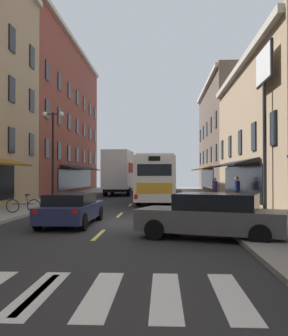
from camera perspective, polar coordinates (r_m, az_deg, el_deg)
ground_plane at (r=16.97m, az=-4.63°, el=-7.99°), size 34.80×80.00×0.10m
lane_centre_dashes at (r=16.71m, az=-4.74°, el=-7.91°), size 0.14×73.90×0.01m
crosswalk_near at (r=7.32m, az=-15.13°, el=-17.01°), size 7.10×2.80×0.01m
sidewalk_right at (r=17.23m, az=15.40°, el=-7.45°), size 3.00×80.00×0.14m
billboard_sign at (r=20.19m, az=17.03°, el=11.22°), size 0.40×2.79×8.02m
transit_bus at (r=29.35m, az=2.02°, el=-1.49°), size 2.85×11.89×3.33m
box_truck at (r=38.31m, az=-3.58°, el=-0.73°), size 2.71×7.20×4.28m
sedan_near at (r=47.52m, az=-2.39°, el=-2.55°), size 2.10×4.68×1.36m
sedan_mid at (r=16.18m, az=-10.47°, el=-5.79°), size 1.98×4.67×1.27m
sedan_far at (r=12.65m, az=9.87°, el=-6.86°), size 4.87×3.14×1.44m
bicycle_mid at (r=20.48m, az=-17.06°, el=-5.18°), size 1.71×0.48×0.91m
pedestrian_near at (r=24.81m, az=13.29°, el=-3.11°), size 0.43×0.53×1.77m
pedestrian_mid at (r=28.78m, az=10.21°, el=-2.98°), size 0.36×0.36×1.67m
street_lamp_twin at (r=26.29m, az=-13.06°, el=2.15°), size 1.42×0.32×5.99m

